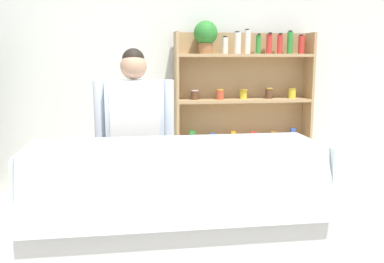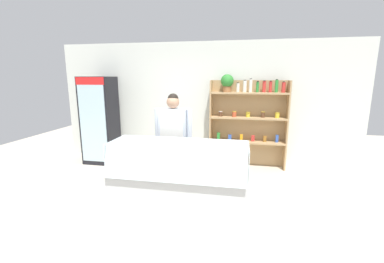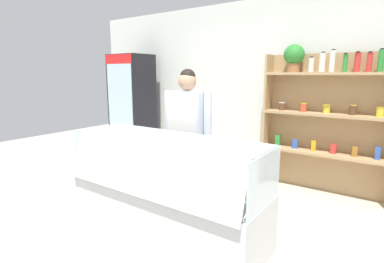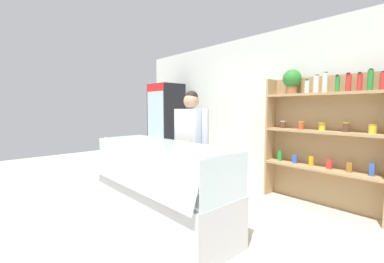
# 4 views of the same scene
# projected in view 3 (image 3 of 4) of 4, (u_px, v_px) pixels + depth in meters

# --- Properties ---
(ground_plane) EXTENTS (12.00, 12.00, 0.00)m
(ground_plane) POSITION_uv_depth(u_px,v_px,m) (171.00, 234.00, 3.04)
(ground_plane) COLOR beige
(back_wall) EXTENTS (6.80, 0.10, 2.70)m
(back_wall) POSITION_uv_depth(u_px,v_px,m) (263.00, 91.00, 4.62)
(back_wall) COLOR silver
(back_wall) RESTS_ON ground
(drinks_fridge) EXTENTS (0.69, 0.59, 1.95)m
(drinks_fridge) POSITION_uv_depth(u_px,v_px,m) (132.00, 109.00, 5.54)
(drinks_fridge) COLOR black
(drinks_fridge) RESTS_ON ground
(shelving_unit) EXTENTS (1.62, 0.29, 1.99)m
(shelving_unit) POSITION_uv_depth(u_px,v_px,m) (323.00, 110.00, 3.95)
(shelving_unit) COLOR tan
(shelving_unit) RESTS_ON ground
(deli_display_case) EXTENTS (2.03, 0.75, 1.01)m
(deli_display_case) POSITION_uv_depth(u_px,v_px,m) (166.00, 205.00, 3.00)
(deli_display_case) COLOR silver
(deli_display_case) RESTS_ON ground
(shop_clerk) EXTENTS (0.67, 0.25, 1.66)m
(shop_clerk) POSITION_uv_depth(u_px,v_px,m) (187.00, 126.00, 3.60)
(shop_clerk) COLOR #4C4233
(shop_clerk) RESTS_ON ground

